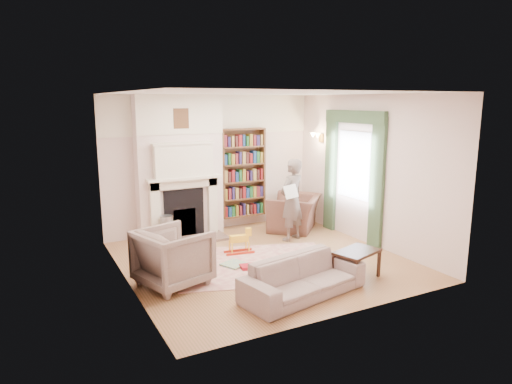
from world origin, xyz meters
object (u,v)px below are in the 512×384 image
armchair_left (173,257)px  sofa (303,277)px  man_reading (292,200)px  coffee_table (357,265)px  bookcase (242,173)px  armchair_reading (295,213)px  paraffin_heater (167,230)px  rocking_horse (239,241)px

armchair_left → sofa: bearing=-146.8°
man_reading → coffee_table: (-0.18, -2.16, -0.58)m
bookcase → coffee_table: size_ratio=2.64×
armchair_left → coffee_table: (2.55, -1.07, -0.20)m
armchair_reading → sofa: armchair_reading is taller
bookcase → man_reading: size_ratio=1.15×
armchair_reading → armchair_left: armchair_left is taller
sofa → paraffin_heater: bearing=96.3°
man_reading → sofa: bearing=41.4°
man_reading → armchair_left: bearing=1.5°
armchair_left → paraffin_heater: 2.03m
man_reading → coffee_table: man_reading is taller
armchair_left → rocking_horse: 1.68m
armchair_left → sofa: armchair_left is taller
armchair_left → man_reading: bearing=-86.0°
bookcase → armchair_reading: bearing=-40.4°
man_reading → rocking_horse: bearing=-7.9°
sofa → rocking_horse: (-0.03, 2.02, -0.04)m
coffee_table → rocking_horse: (-1.09, 1.88, 0.00)m
coffee_table → paraffin_heater: size_ratio=1.27×
paraffin_heater → armchair_reading: bearing=-5.7°
bookcase → armchair_left: 3.43m
bookcase → man_reading: bookcase is taller
bookcase → coffee_table: bookcase is taller
bookcase → rocking_horse: size_ratio=3.56×
armchair_left → coffee_table: armchair_left is taller
bookcase → sofa: bookcase is taller
sofa → rocking_horse: size_ratio=3.55×
bookcase → armchair_reading: 1.39m
sofa → rocking_horse: bearing=79.6°
man_reading → rocking_horse: (-1.26, -0.28, -0.57)m
armchair_reading → sofa: size_ratio=0.60×
sofa → paraffin_heater: size_ratio=3.35×
armchair_reading → paraffin_heater: 2.70m
bookcase → armchair_left: (-2.31, -2.42, -0.75)m
man_reading → coffee_table: bearing=65.0°
paraffin_heater → rocking_horse: 1.50m
sofa → coffee_table: (1.06, 0.13, -0.04)m
armchair_reading → coffee_table: armchair_reading is taller
paraffin_heater → rocking_horse: (0.97, -1.15, -0.05)m
armchair_reading → sofa: 3.35m
man_reading → rocking_horse: size_ratio=3.09×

